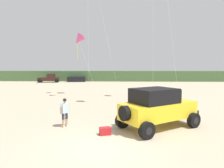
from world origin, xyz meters
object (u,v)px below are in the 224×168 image
at_px(jeep, 158,107).
at_px(distant_sedan, 76,79).
at_px(person_watching, 65,111).
at_px(cooler_box, 105,131).
at_px(distant_pickup, 49,78).
at_px(kite_blue_swept, 79,40).

relative_size(jeep, distant_sedan, 1.18).
bearing_deg(person_watching, cooler_box, -27.24).
height_order(distant_pickup, kite_blue_swept, kite_blue_swept).
xyz_separation_m(jeep, distant_pickup, (-18.26, 33.41, -0.26)).
xyz_separation_m(jeep, cooler_box, (-2.87, -1.27, -1.01)).
distance_m(distant_pickup, distant_sedan, 6.15).
relative_size(cooler_box, distant_sedan, 0.13).
bearing_deg(jeep, kite_blue_swept, 118.64).
bearing_deg(kite_blue_swept, distant_pickup, 118.68).
relative_size(distant_pickup, distant_sedan, 1.16).
bearing_deg(jeep, person_watching, -179.62).
relative_size(distant_sedan, kite_blue_swept, 0.55).
distance_m(person_watching, distant_pickup, 35.87).
distance_m(cooler_box, kite_blue_swept, 16.33).
relative_size(cooler_box, kite_blue_swept, 0.07).
bearing_deg(kite_blue_swept, cooler_box, -73.43).
bearing_deg(cooler_box, kite_blue_swept, 88.83).
xyz_separation_m(cooler_box, distant_sedan, (-9.53, 36.50, 0.41)).
xyz_separation_m(distant_pickup, kite_blue_swept, (11.13, -20.35, 5.81)).
bearing_deg(jeep, distant_pickup, 118.66).
bearing_deg(kite_blue_swept, person_watching, -81.92).
xyz_separation_m(person_watching, distant_pickup, (-12.99, 33.44, 0.00)).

